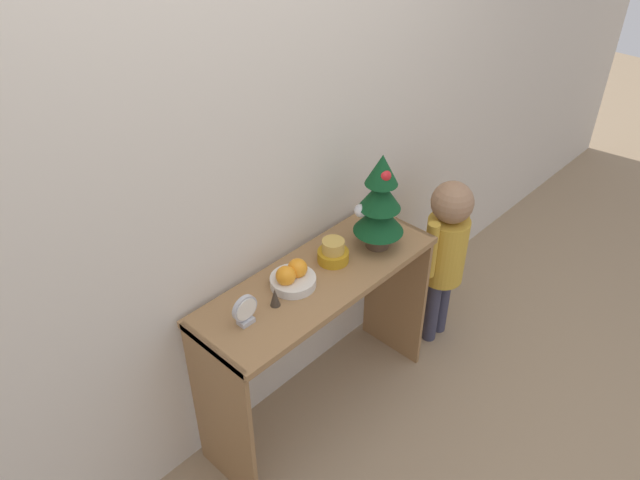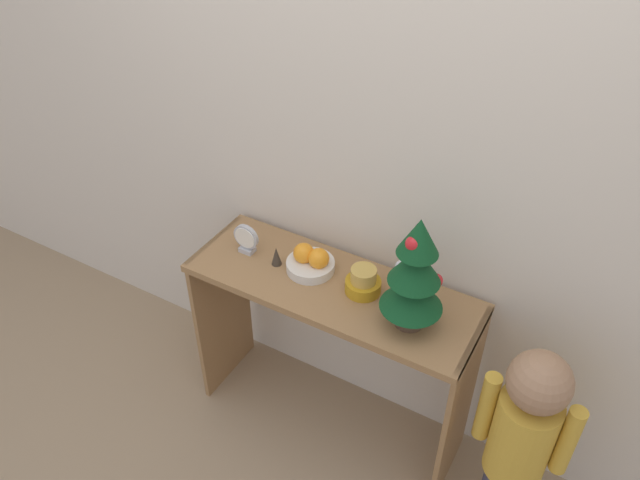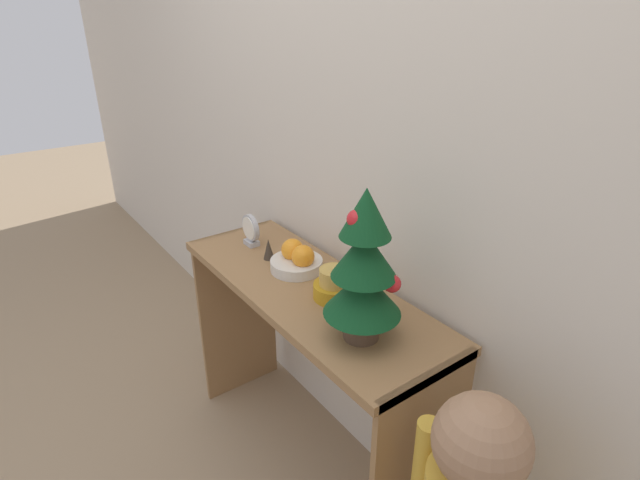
# 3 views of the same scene
# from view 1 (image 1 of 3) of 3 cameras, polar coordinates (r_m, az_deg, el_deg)

# --- Properties ---
(ground_plane) EXTENTS (12.00, 12.00, 0.00)m
(ground_plane) POSITION_cam_1_polar(r_m,az_deg,el_deg) (3.05, 2.71, -16.79)
(ground_plane) COLOR #997F60
(back_wall) EXTENTS (7.00, 0.05, 2.50)m
(back_wall) POSITION_cam_1_polar(r_m,az_deg,el_deg) (2.46, -4.28, 7.22)
(back_wall) COLOR beige
(back_wall) RESTS_ON ground_plane
(console_table) EXTENTS (1.13, 0.40, 0.81)m
(console_table) POSITION_cam_1_polar(r_m,az_deg,el_deg) (2.69, -0.12, -6.55)
(console_table) COLOR olive
(console_table) RESTS_ON ground_plane
(mini_tree) EXTENTS (0.22, 0.22, 0.45)m
(mini_tree) POSITION_cam_1_polar(r_m,az_deg,el_deg) (2.62, 5.49, 3.44)
(mini_tree) COLOR #4C3828
(mini_tree) RESTS_ON console_table
(fruit_bowl) EXTENTS (0.19, 0.19, 0.10)m
(fruit_bowl) POSITION_cam_1_polar(r_m,az_deg,el_deg) (2.50, -2.54, -3.41)
(fruit_bowl) COLOR silver
(fruit_bowl) RESTS_ON console_table
(singing_bowl) EXTENTS (0.13, 0.13, 0.10)m
(singing_bowl) POSITION_cam_1_polar(r_m,az_deg,el_deg) (2.62, 1.21, -1.15)
(singing_bowl) COLOR #B78419
(singing_bowl) RESTS_ON console_table
(desk_clock) EXTENTS (0.11, 0.04, 0.13)m
(desk_clock) POSITION_cam_1_polar(r_m,az_deg,el_deg) (2.33, -6.86, -6.42)
(desk_clock) COLOR #B2B2B7
(desk_clock) RESTS_ON console_table
(figurine) EXTENTS (0.04, 0.04, 0.08)m
(figurine) POSITION_cam_1_polar(r_m,az_deg,el_deg) (2.41, -4.14, -5.24)
(figurine) COLOR #382D23
(figurine) RESTS_ON console_table
(child_figure) EXTENTS (0.32, 0.21, 0.95)m
(child_figure) POSITION_cam_1_polar(r_m,az_deg,el_deg) (3.14, 11.46, -0.40)
(child_figure) COLOR #38384C
(child_figure) RESTS_ON ground_plane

